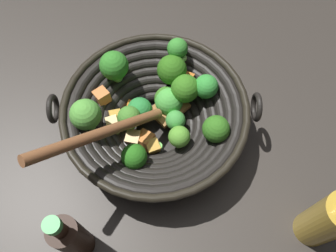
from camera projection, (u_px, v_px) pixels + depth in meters
name	position (u px, v px, depth m)	size (l,w,h in m)	color
ground_plane	(156.00, 131.00, 0.70)	(4.00, 4.00, 0.00)	#332D28
wok	(155.00, 114.00, 0.64)	(0.35, 0.40, 0.22)	black
soy_sauce_bottle	(71.00, 238.00, 0.54)	(0.05, 0.05, 0.18)	black
cooking_oil_bottle	(328.00, 220.00, 0.54)	(0.06, 0.06, 0.20)	gold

